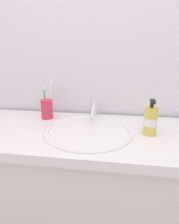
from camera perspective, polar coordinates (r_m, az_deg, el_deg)
tiled_wall_back at (r=1.19m, az=2.41°, el=13.73°), size 2.50×0.04×2.40m
vanity_counter at (r=1.22m, az=0.17°, el=-25.19°), size 1.30×0.52×0.90m
sink_basin at (r=0.98m, az=-0.27°, el=-7.94°), size 0.42×0.42×0.12m
faucet at (r=1.12m, az=1.27°, el=0.92°), size 0.02×0.17×0.12m
toothbrush_cup at (r=1.15m, az=-11.93°, el=0.84°), size 0.07×0.07×0.11m
toothbrush_green at (r=1.17m, az=-12.54°, el=3.65°), size 0.02×0.04×0.17m
toothbrush_white at (r=1.15m, az=-10.95°, el=4.45°), size 0.02×0.04×0.21m
soap_dispenser at (r=0.95m, az=16.84°, el=-2.35°), size 0.06×0.06×0.17m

